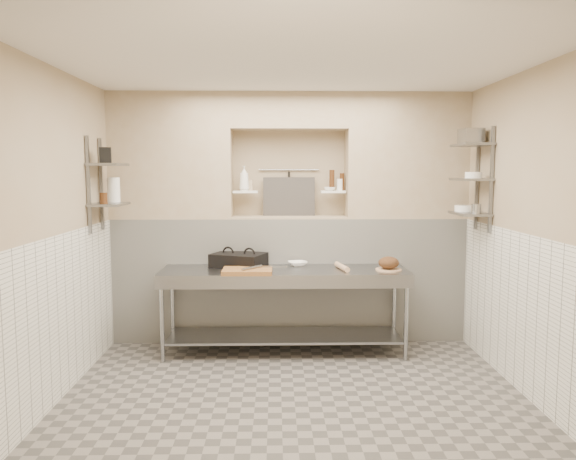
{
  "coord_description": "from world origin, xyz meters",
  "views": [
    {
      "loc": [
        -0.16,
        -4.65,
        1.93
      ],
      "look_at": [
        -0.03,
        0.9,
        1.35
      ],
      "focal_mm": 35.0,
      "sensor_mm": 36.0,
      "label": 1
    }
  ],
  "objects_px": {
    "bottle_soap": "(244,178)",
    "bowl_alcove": "(330,189)",
    "cutting_board": "(247,271)",
    "bread_loaf": "(389,263)",
    "rolling_pin": "(342,267)",
    "panini_press": "(239,260)",
    "mixing_bowl": "(298,264)",
    "prep_table": "(284,294)",
    "jug_left": "(114,190)"
  },
  "relations": [
    {
      "from": "bread_loaf",
      "to": "panini_press",
      "type": "bearing_deg",
      "value": 170.65
    },
    {
      "from": "cutting_board",
      "to": "mixing_bowl",
      "type": "distance_m",
      "value": 0.68
    },
    {
      "from": "cutting_board",
      "to": "bowl_alcove",
      "type": "distance_m",
      "value": 1.44
    },
    {
      "from": "panini_press",
      "to": "rolling_pin",
      "type": "distance_m",
      "value": 1.12
    },
    {
      "from": "bread_loaf",
      "to": "bowl_alcove",
      "type": "relative_size",
      "value": 1.65
    },
    {
      "from": "prep_table",
      "to": "panini_press",
      "type": "bearing_deg",
      "value": 158.63
    },
    {
      "from": "cutting_board",
      "to": "bread_loaf",
      "type": "relative_size",
      "value": 2.33
    },
    {
      "from": "mixing_bowl",
      "to": "bread_loaf",
      "type": "relative_size",
      "value": 0.96
    },
    {
      "from": "prep_table",
      "to": "bowl_alcove",
      "type": "height_order",
      "value": "bowl_alcove"
    },
    {
      "from": "panini_press",
      "to": "bowl_alcove",
      "type": "xyz_separation_m",
      "value": [
        1.02,
        0.37,
        0.76
      ]
    },
    {
      "from": "panini_press",
      "to": "mixing_bowl",
      "type": "xyz_separation_m",
      "value": [
        0.64,
        0.04,
        -0.05
      ]
    },
    {
      "from": "prep_table",
      "to": "jug_left",
      "type": "bearing_deg",
      "value": 178.76
    },
    {
      "from": "rolling_pin",
      "to": "bottle_soap",
      "type": "xyz_separation_m",
      "value": [
        -1.05,
        0.55,
        0.92
      ]
    },
    {
      "from": "prep_table",
      "to": "bread_loaf",
      "type": "relative_size",
      "value": 12.04
    },
    {
      "from": "mixing_bowl",
      "to": "bread_loaf",
      "type": "height_order",
      "value": "bread_loaf"
    },
    {
      "from": "bottle_soap",
      "to": "bowl_alcove",
      "type": "bearing_deg",
      "value": 1.33
    },
    {
      "from": "mixing_bowl",
      "to": "bread_loaf",
      "type": "bearing_deg",
      "value": -17.42
    },
    {
      "from": "cutting_board",
      "to": "bottle_soap",
      "type": "relative_size",
      "value": 1.79
    },
    {
      "from": "cutting_board",
      "to": "mixing_bowl",
      "type": "height_order",
      "value": "mixing_bowl"
    },
    {
      "from": "prep_table",
      "to": "bread_loaf",
      "type": "height_order",
      "value": "bread_loaf"
    },
    {
      "from": "rolling_pin",
      "to": "jug_left",
      "type": "relative_size",
      "value": 1.47
    },
    {
      "from": "bread_loaf",
      "to": "bowl_alcove",
      "type": "xyz_separation_m",
      "value": [
        -0.56,
        0.63,
        0.75
      ]
    },
    {
      "from": "prep_table",
      "to": "panini_press",
      "type": "xyz_separation_m",
      "value": [
        -0.49,
        0.19,
        0.33
      ]
    },
    {
      "from": "prep_table",
      "to": "jug_left",
      "type": "height_order",
      "value": "jug_left"
    },
    {
      "from": "bottle_soap",
      "to": "mixing_bowl",
      "type": "bearing_deg",
      "value": -27.82
    },
    {
      "from": "cutting_board",
      "to": "bottle_soap",
      "type": "xyz_separation_m",
      "value": [
        -0.07,
        0.74,
        0.93
      ]
    },
    {
      "from": "panini_press",
      "to": "rolling_pin",
      "type": "xyz_separation_m",
      "value": [
        1.1,
        -0.2,
        -0.04
      ]
    },
    {
      "from": "bowl_alcove",
      "to": "bread_loaf",
      "type": "bearing_deg",
      "value": -48.28
    },
    {
      "from": "prep_table",
      "to": "bottle_soap",
      "type": "bearing_deg",
      "value": 129.44
    },
    {
      "from": "panini_press",
      "to": "mixing_bowl",
      "type": "relative_size",
      "value": 3.11
    },
    {
      "from": "cutting_board",
      "to": "bottle_soap",
      "type": "distance_m",
      "value": 1.19
    },
    {
      "from": "prep_table",
      "to": "jug_left",
      "type": "distance_m",
      "value": 2.09
    },
    {
      "from": "rolling_pin",
      "to": "bowl_alcove",
      "type": "relative_size",
      "value": 2.87
    },
    {
      "from": "prep_table",
      "to": "jug_left",
      "type": "xyz_separation_m",
      "value": [
        -1.77,
        0.04,
        1.1
      ]
    },
    {
      "from": "bread_loaf",
      "to": "jug_left",
      "type": "distance_m",
      "value": 2.97
    },
    {
      "from": "prep_table",
      "to": "bread_loaf",
      "type": "distance_m",
      "value": 1.15
    },
    {
      "from": "prep_table",
      "to": "bowl_alcove",
      "type": "distance_m",
      "value": 1.34
    },
    {
      "from": "cutting_board",
      "to": "bread_loaf",
      "type": "height_order",
      "value": "bread_loaf"
    },
    {
      "from": "cutting_board",
      "to": "bread_loaf",
      "type": "distance_m",
      "value": 1.48
    },
    {
      "from": "mixing_bowl",
      "to": "jug_left",
      "type": "distance_m",
      "value": 2.1
    },
    {
      "from": "cutting_board",
      "to": "rolling_pin",
      "type": "distance_m",
      "value": 1.01
    },
    {
      "from": "mixing_bowl",
      "to": "rolling_pin",
      "type": "distance_m",
      "value": 0.52
    },
    {
      "from": "prep_table",
      "to": "cutting_board",
      "type": "bearing_deg",
      "value": -151.89
    },
    {
      "from": "bowl_alcove",
      "to": "jug_left",
      "type": "bearing_deg",
      "value": -167.15
    },
    {
      "from": "panini_press",
      "to": "bottle_soap",
      "type": "bearing_deg",
      "value": 104.48
    },
    {
      "from": "mixing_bowl",
      "to": "cutting_board",
      "type": "bearing_deg",
      "value": -140.86
    },
    {
      "from": "prep_table",
      "to": "bottle_soap",
      "type": "height_order",
      "value": "bottle_soap"
    },
    {
      "from": "bottle_soap",
      "to": "bread_loaf",
      "type": "bearing_deg",
      "value": -21.62
    },
    {
      "from": "panini_press",
      "to": "bread_loaf",
      "type": "bearing_deg",
      "value": 12.69
    },
    {
      "from": "cutting_board",
      "to": "rolling_pin",
      "type": "bearing_deg",
      "value": 11.11
    }
  ]
}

